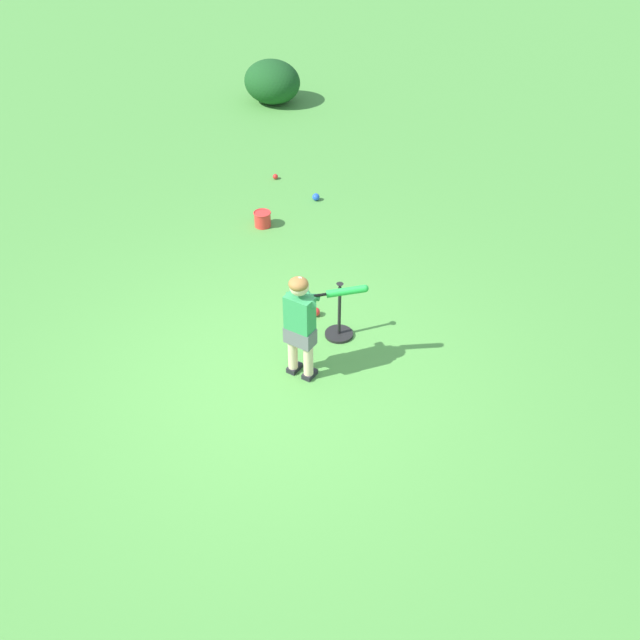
{
  "coord_description": "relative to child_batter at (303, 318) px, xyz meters",
  "views": [
    {
      "loc": [
        3.38,
        -3.89,
        4.62
      ],
      "look_at": [
        0.14,
        0.51,
        0.45
      ],
      "focal_mm": 42.01,
      "sensor_mm": 36.0,
      "label": 1
    }
  ],
  "objects": [
    {
      "name": "toy_bucket",
      "position": [
        -2.05,
        1.87,
        -0.55
      ],
      "size": [
        0.22,
        0.22,
        0.19
      ],
      "color": "red",
      "rests_on": "ground"
    },
    {
      "name": "play_ball_center_lawn",
      "position": [
        -1.91,
        2.77,
        -0.6
      ],
      "size": [
        0.09,
        0.09,
        0.09
      ],
      "primitive_type": "sphere",
      "color": "blue",
      "rests_on": "ground"
    },
    {
      "name": "ground_plane",
      "position": [
        -0.15,
        -0.24,
        -0.65
      ],
      "size": [
        40.0,
        40.0,
        0.0
      ],
      "primitive_type": "plane",
      "color": "#519942"
    },
    {
      "name": "play_ball_behind_batter",
      "position": [
        -0.44,
        0.78,
        -0.6
      ],
      "size": [
        0.09,
        0.09,
        0.09
      ],
      "primitive_type": "sphere",
      "color": "red",
      "rests_on": "ground"
    },
    {
      "name": "play_ball_midfield",
      "position": [
        -2.72,
        2.93,
        -0.61
      ],
      "size": [
        0.07,
        0.07,
        0.07
      ],
      "primitive_type": "sphere",
      "color": "red",
      "rests_on": "ground"
    },
    {
      "name": "child_batter",
      "position": [
        0.0,
        0.0,
        0.0
      ],
      "size": [
        0.57,
        0.59,
        1.08
      ],
      "color": "#232328",
      "rests_on": "ground"
    },
    {
      "name": "batting_tee",
      "position": [
        -0.06,
        0.66,
        -0.55
      ],
      "size": [
        0.28,
        0.28,
        0.62
      ],
      "color": "black",
      "rests_on": "ground"
    },
    {
      "name": "shrub_left_background",
      "position": [
        -4.5,
        5.06,
        -0.3
      ],
      "size": [
        0.95,
        0.83,
        0.69
      ],
      "primitive_type": "ellipsoid",
      "color": "#194C1E",
      "rests_on": "ground"
    }
  ]
}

